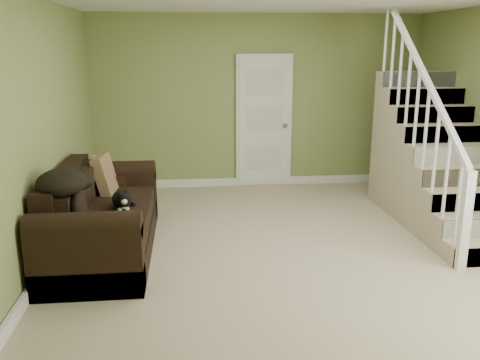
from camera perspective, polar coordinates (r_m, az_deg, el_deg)
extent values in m
cube|color=tan|center=(5.51, 5.79, -7.94)|extent=(5.00, 5.50, 0.01)
cube|color=olive|center=(7.84, 1.96, 8.73)|extent=(5.00, 0.04, 2.60)
cube|color=olive|center=(2.60, 18.82, -4.36)|extent=(5.00, 0.04, 2.60)
cube|color=olive|center=(5.24, -21.77, 4.71)|extent=(0.04, 5.50, 2.60)
cube|color=white|center=(8.04, 1.91, -0.12)|extent=(5.00, 0.04, 0.12)
cube|color=white|center=(5.56, -20.26, -7.95)|extent=(0.04, 5.50, 0.12)
cube|color=white|center=(7.86, 2.70, 6.60)|extent=(0.86, 0.05, 2.02)
cube|color=white|center=(7.84, 2.72, 6.51)|extent=(0.78, 0.04, 1.96)
sphere|color=olive|center=(7.86, 5.09, 6.12)|extent=(0.07, 0.07, 0.07)
cylinder|color=white|center=(5.42, 23.29, -2.21)|extent=(0.04, 0.04, 0.90)
cylinder|color=white|center=(5.60, 22.18, 0.54)|extent=(0.04, 0.04, 0.90)
cube|color=tan|center=(6.18, 24.23, -3.70)|extent=(1.00, 0.27, 0.60)
cylinder|color=white|center=(5.79, 21.14, 3.11)|extent=(0.04, 0.04, 0.90)
cube|color=tan|center=(6.38, 23.13, -2.11)|extent=(1.00, 0.27, 0.80)
cylinder|color=white|center=(5.99, 20.16, 5.51)|extent=(0.04, 0.04, 0.90)
cube|color=tan|center=(6.58, 22.11, -0.61)|extent=(1.00, 0.27, 1.00)
cylinder|color=white|center=(6.21, 19.25, 7.75)|extent=(0.04, 0.04, 0.90)
cube|color=tan|center=(6.79, 21.14, 0.80)|extent=(1.00, 0.27, 1.20)
cylinder|color=white|center=(6.44, 18.38, 9.83)|extent=(0.04, 0.04, 0.90)
cube|color=tan|center=(7.00, 20.23, 2.13)|extent=(1.00, 0.27, 1.40)
cylinder|color=white|center=(6.67, 17.57, 11.77)|extent=(0.04, 0.04, 0.90)
cube|color=tan|center=(7.22, 19.38, 3.37)|extent=(1.00, 0.27, 1.60)
cylinder|color=white|center=(6.92, 16.81, 13.57)|extent=(0.04, 0.04, 0.90)
cube|color=tan|center=(7.44, 18.58, 4.55)|extent=(1.00, 0.27, 1.80)
cylinder|color=white|center=(7.17, 16.08, 15.24)|extent=(0.04, 0.04, 0.90)
cube|color=white|center=(5.33, 23.92, -4.23)|extent=(0.09, 0.09, 1.00)
cube|color=white|center=(6.18, 19.60, 11.89)|extent=(0.06, 2.46, 1.84)
cube|color=black|center=(5.62, -14.84, -6.51)|extent=(0.97, 2.25, 0.26)
cube|color=black|center=(5.53, -13.95, -4.17)|extent=(0.74, 1.70, 0.23)
cube|color=black|center=(4.64, -16.81, -8.75)|extent=(0.97, 0.26, 0.63)
cube|color=black|center=(6.50, -13.67, -1.78)|extent=(0.97, 0.26, 0.63)
cylinder|color=black|center=(4.53, -17.11, -5.05)|extent=(0.97, 0.26, 0.26)
cylinder|color=black|center=(6.42, -13.84, 0.93)|extent=(0.97, 0.26, 0.26)
cube|color=black|center=(5.56, -19.05, -2.29)|extent=(0.20, 1.74, 0.64)
cube|color=black|center=(5.50, -17.51, -1.44)|extent=(0.14, 1.68, 0.36)
cube|color=black|center=(6.58, -14.89, -1.76)|extent=(0.59, 0.59, 0.61)
cylinder|color=silver|center=(6.43, -15.92, 1.54)|extent=(0.06, 0.06, 0.20)
cylinder|color=#2A68A5|center=(6.43, -15.92, 1.54)|extent=(0.07, 0.07, 0.05)
cylinder|color=white|center=(6.41, -16.00, 2.54)|extent=(0.03, 0.03, 0.03)
cylinder|color=silver|center=(6.45, -14.53, 1.66)|extent=(0.06, 0.06, 0.20)
cylinder|color=#2A68A5|center=(6.45, -14.53, 1.66)|extent=(0.07, 0.07, 0.05)
cylinder|color=white|center=(6.42, -14.59, 2.66)|extent=(0.03, 0.03, 0.03)
cylinder|color=silver|center=(6.58, -14.99, 1.88)|extent=(0.06, 0.06, 0.20)
cylinder|color=#2A68A5|center=(6.58, -14.99, 1.88)|extent=(0.07, 0.07, 0.05)
cylinder|color=white|center=(6.55, -15.06, 2.86)|extent=(0.03, 0.03, 0.03)
ellipsoid|color=black|center=(5.44, -13.15, -2.14)|extent=(0.27, 0.38, 0.19)
ellipsoid|color=white|center=(5.38, -13.24, -2.73)|extent=(0.14, 0.16, 0.10)
sphere|color=black|center=(5.25, -13.43, -2.03)|extent=(0.15, 0.15, 0.13)
ellipsoid|color=white|center=(5.21, -13.48, -2.42)|extent=(0.08, 0.07, 0.06)
cone|color=black|center=(5.25, -13.83, -1.32)|extent=(0.05, 0.06, 0.06)
cone|color=black|center=(5.24, -13.08, -1.30)|extent=(0.05, 0.06, 0.06)
cylinder|color=black|center=(5.58, -12.02, -2.43)|extent=(0.16, 0.25, 0.03)
ellipsoid|color=yellow|center=(4.92, -13.99, -4.85)|extent=(0.13, 0.17, 0.05)
cube|color=#513A20|center=(6.09, -14.89, 0.53)|extent=(0.26, 0.48, 0.48)
ellipsoid|color=black|center=(4.90, -19.39, -0.24)|extent=(0.61, 0.69, 0.24)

